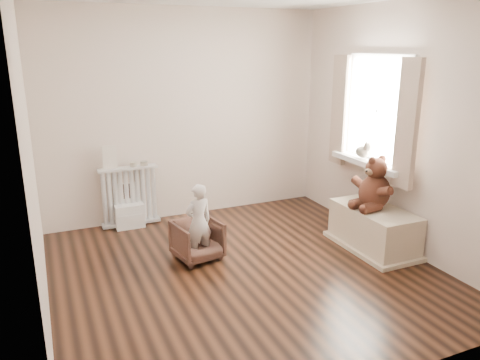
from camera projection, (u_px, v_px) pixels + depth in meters
name	position (u px, v px, depth m)	size (l,w,h in m)	color
floor	(244.00, 271.00, 4.63)	(3.60, 3.60, 0.01)	black
back_wall	(186.00, 116.00, 5.85)	(3.60, 0.02, 2.60)	silver
front_wall	(374.00, 199.00, 2.68)	(3.60, 0.02, 2.60)	silver
left_wall	(30.00, 161.00, 3.57)	(0.02, 3.60, 2.60)	silver
right_wall	(399.00, 128.00, 4.96)	(0.02, 3.60, 2.60)	silver
window	(379.00, 111.00, 5.17)	(0.03, 0.90, 1.10)	white
window_sill	(368.00, 162.00, 5.29)	(0.22, 1.10, 0.06)	silver
curtain_left	(407.00, 125.00, 4.64)	(0.06, 0.26, 1.30)	#C6AD95
curtain_right	(340.00, 110.00, 5.64)	(0.06, 0.26, 1.30)	#C6AD95
radiator	(130.00, 195.00, 5.69)	(0.71, 0.13, 0.74)	silver
paper_doll	(110.00, 157.00, 5.48)	(0.17, 0.01, 0.28)	beige
tin_a	(134.00, 164.00, 5.62)	(0.09, 0.09, 0.05)	#A59E8C
tin_b	(144.00, 163.00, 5.67)	(0.09, 0.09, 0.05)	#A59E8C
toy_vanity	(128.00, 205.00, 5.69)	(0.34, 0.24, 0.54)	silver
armchair	(197.00, 240.00, 4.84)	(0.44, 0.46, 0.42)	#4E3025
child	(198.00, 222.00, 4.74)	(0.29, 0.19, 0.81)	silver
toy_bench	(374.00, 231.00, 5.10)	(0.51, 0.97, 0.46)	beige
teddy_bear	(375.00, 189.00, 5.00)	(0.46, 0.36, 0.56)	#391910
plush_cat	(363.00, 150.00, 5.33)	(0.15, 0.24, 0.21)	slate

